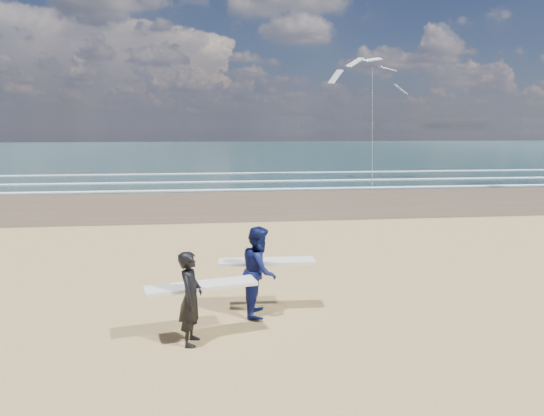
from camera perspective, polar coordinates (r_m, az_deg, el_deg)
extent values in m
cube|color=brown|center=(33.12, 28.52, 1.24)|extent=(220.00, 12.00, 0.01)
cube|color=#183336|center=(83.07, 6.58, 6.71)|extent=(220.00, 100.00, 0.02)
cube|color=white|center=(37.10, 24.29, 2.41)|extent=(220.00, 0.50, 0.05)
cube|color=white|center=(41.17, 20.94, 3.26)|extent=(220.00, 0.50, 0.05)
cube|color=white|center=(46.99, 17.29, 4.18)|extent=(220.00, 0.50, 0.05)
imported|color=black|center=(9.54, -9.56, -10.42)|extent=(0.54, 0.73, 1.84)
cube|color=white|center=(9.82, -8.30, -9.03)|extent=(2.26, 0.99, 0.07)
imported|color=#0C1346|center=(10.80, -1.49, -7.40)|extent=(0.90, 1.08, 2.01)
cube|color=white|center=(11.12, -0.63, -6.30)|extent=(2.22, 0.61, 0.07)
cube|color=slate|center=(35.56, 11.72, 2.79)|extent=(0.12, 0.12, 0.10)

